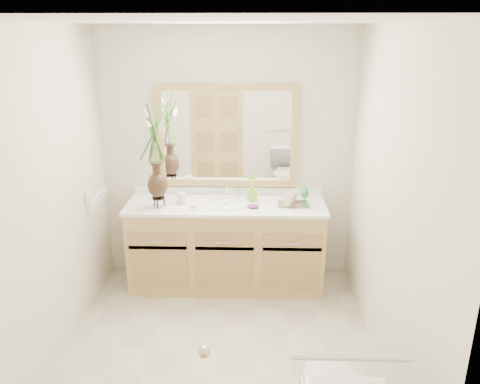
{
  "coord_description": "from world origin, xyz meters",
  "views": [
    {
      "loc": [
        0.25,
        -3.02,
        2.34
      ],
      "look_at": [
        0.14,
        0.65,
        1.07
      ],
      "focal_mm": 35.0,
      "sensor_mm": 36.0,
      "label": 1
    }
  ],
  "objects_px": {
    "flower_vase": "(155,144)",
    "soap_bottle": "(252,192)",
    "tray": "(293,204)",
    "tumbler": "(181,198)"
  },
  "relations": [
    {
      "from": "tumbler",
      "to": "flower_vase",
      "type": "bearing_deg",
      "value": -156.41
    },
    {
      "from": "tray",
      "to": "soap_bottle",
      "type": "bearing_deg",
      "value": 165.94
    },
    {
      "from": "tumbler",
      "to": "tray",
      "type": "xyz_separation_m",
      "value": [
        1.03,
        -0.0,
        -0.04
      ]
    },
    {
      "from": "flower_vase",
      "to": "tray",
      "type": "xyz_separation_m",
      "value": [
        1.22,
        0.08,
        -0.58
      ]
    },
    {
      "from": "tumbler",
      "to": "tray",
      "type": "distance_m",
      "value": 1.03
    },
    {
      "from": "soap_bottle",
      "to": "tray",
      "type": "relative_size",
      "value": 0.58
    },
    {
      "from": "soap_bottle",
      "to": "tray",
      "type": "height_order",
      "value": "soap_bottle"
    },
    {
      "from": "flower_vase",
      "to": "soap_bottle",
      "type": "height_order",
      "value": "flower_vase"
    },
    {
      "from": "flower_vase",
      "to": "tumbler",
      "type": "xyz_separation_m",
      "value": [
        0.2,
        0.09,
        -0.53
      ]
    },
    {
      "from": "flower_vase",
      "to": "tumbler",
      "type": "distance_m",
      "value": 0.58
    }
  ]
}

